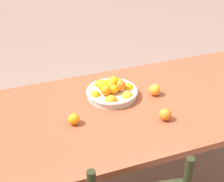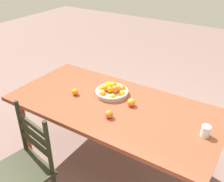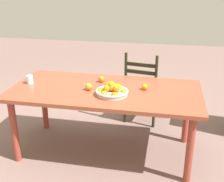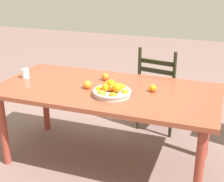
% 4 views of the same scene
% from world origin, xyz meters
% --- Properties ---
extents(ground_plane, '(12.00, 12.00, 0.00)m').
position_xyz_m(ground_plane, '(0.00, 0.00, 0.00)').
color(ground_plane, '#765C56').
extents(dining_table, '(2.01, 0.97, 0.76)m').
position_xyz_m(dining_table, '(0.00, 0.00, 0.68)').
color(dining_table, brown).
rests_on(dining_table, ground).
extents(chair_near_window, '(0.53, 0.53, 0.98)m').
position_xyz_m(chair_near_window, '(0.33, 0.85, 0.47)').
color(chair_near_window, black).
rests_on(chair_near_window, ground).
extents(fruit_bowl, '(0.33, 0.33, 0.14)m').
position_xyz_m(fruit_bowl, '(0.10, -0.14, 0.80)').
color(fruit_bowl, beige).
rests_on(fruit_bowl, dining_table).
extents(orange_loose_0, '(0.07, 0.07, 0.07)m').
position_xyz_m(orange_loose_0, '(-0.09, 0.20, 0.79)').
color(orange_loose_0, orange).
rests_on(orange_loose_0, dining_table).
extents(orange_loose_1, '(0.07, 0.07, 0.07)m').
position_xyz_m(orange_loose_1, '(0.41, 0.06, 0.79)').
color(orange_loose_1, orange).
rests_on(orange_loose_1, dining_table).
extents(orange_loose_2, '(0.07, 0.07, 0.07)m').
position_xyz_m(orange_loose_2, '(-0.16, -0.07, 0.80)').
color(orange_loose_2, orange).
rests_on(orange_loose_2, dining_table).
extents(drinking_glass, '(0.07, 0.07, 0.09)m').
position_xyz_m(drinking_glass, '(-0.86, 0.00, 0.80)').
color(drinking_glass, silver).
rests_on(drinking_glass, dining_table).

